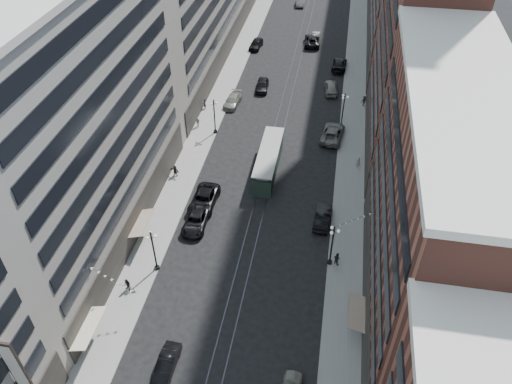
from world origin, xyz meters
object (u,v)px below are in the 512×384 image
Objects in this scene: streetcar at (269,162)px; car_5 at (167,364)px; pedestrian_7 at (337,258)px; pedestrian_extra_1 at (205,104)px; car_11 at (333,133)px; car_extra_0 at (312,40)px; lamppost_se_mid at (343,109)px; car_extra_2 at (331,87)px; car_13 at (262,85)px; car_14 at (316,36)px; lamppost_sw_mid at (214,115)px; pedestrian_2 at (127,285)px; pedestrian_6 at (198,122)px; pedestrian_9 at (364,101)px; pedestrian_8 at (358,161)px; lamppost_sw_far at (154,249)px; car_10 at (323,217)px; pedestrian_5 at (175,171)px; car_2 at (196,221)px; car_9 at (256,44)px; car_8 at (232,101)px; car_extra_1 at (301,1)px; lamppost_se_far at (332,244)px; car_7 at (204,200)px; car_12 at (339,64)px.

streetcar is 30.82m from car_5.
pedestrian_extra_1 is at bearing -12.44° from pedestrian_7.
car_11 is 32.78m from car_extra_0.
car_extra_2 is (-2.16, 10.47, -2.21)m from lamppost_se_mid.
car_13 is 1.17× the size of car_14.
lamppost_sw_mid is at bearing 67.02° from car_extra_0.
pedestrian_6 is (-0.96, 31.46, 0.04)m from pedestrian_2.
pedestrian_6 is at bearing 5.59° from pedestrian_extra_1.
car_extra_2 is at bearing 122.65° from pedestrian_9.
lamppost_se_mid is at bearing 96.03° from car_extra_2.
lamppost_sw_mid is 3.30× the size of pedestrian_8.
pedestrian_6 is (-14.88, -35.55, 0.25)m from car_14.
pedestrian_6 reaches higher than car_13.
lamppost_sw_far is 44.30m from pedestrian_9.
pedestrian_5 reaches higher than car_10.
car_2 is 36.76m from pedestrian_9.
pedestrian_2 is at bearing 39.60° from car_10.
lamppost_sw_mid reaches higher than car_9.
car_5 is 10.30m from pedestrian_2.
car_2 is at bearing 14.81° from pedestrian_extra_1.
lamppost_sw_far is 1.07× the size of car_8.
pedestrian_2 is at bearing -97.15° from car_extra_1.
car_extra_1 is at bearing 81.70° from car_9.
car_8 is 16.93m from car_extra_2.
pedestrian_2 is (-2.00, -30.32, -2.19)m from lamppost_sw_mid.
lamppost_se_far is 34.78m from pedestrian_9.
pedestrian_9 is 25.47m from pedestrian_extra_1.
car_extra_1 reaches higher than car_5.
car_extra_2 is at bearing -110.54° from pedestrian_8.
lamppost_se_mid is 1.26× the size of car_5.
lamppost_se_far reaches higher than car_2.
lamppost_se_mid reaches higher than car_8.
car_11 is 3.82× the size of pedestrian_extra_1.
lamppost_se_far reaches higher than car_9.
pedestrian_9 is at bearing 56.61° from car_7.
lamppost_se_far reaches higher than car_11.
car_9 is 40.68m from pedestrian_8.
car_13 is (-4.50, 21.95, -0.66)m from streetcar.
car_2 is 10.12m from pedestrian_5.
car_5 is 52.43m from car_13.
pedestrian_8 is (23.88, 6.23, 0.03)m from pedestrian_5.
car_7 is 3.93× the size of pedestrian_5.
car_extra_0 is 31.22m from pedestrian_extra_1.
car_11 is at bearing 79.77° from pedestrian_extra_1.
lamppost_se_far is 3.49× the size of pedestrian_7.
lamppost_se_mid is at bearing 96.81° from car_12.
lamppost_sw_far is 1.06× the size of car_extra_2.
car_8 is 1.24× the size of car_14.
lamppost_se_far is 16.50m from car_2.
car_extra_0 is at bearing 79.84° from car_2.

